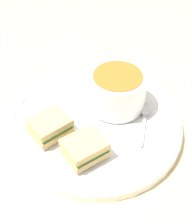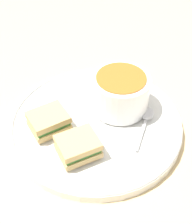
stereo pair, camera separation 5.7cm
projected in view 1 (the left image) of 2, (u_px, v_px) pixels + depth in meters
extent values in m
plane|color=#D1B27F|center=(96.00, 127.00, 0.60)|extent=(2.40, 2.40, 0.00)
cylinder|color=white|center=(96.00, 124.00, 0.60)|extent=(0.32, 0.32, 0.02)
torus|color=white|center=(96.00, 121.00, 0.59)|extent=(0.32, 0.32, 0.01)
cylinder|color=white|center=(116.00, 102.00, 0.62)|extent=(0.06, 0.06, 0.01)
cylinder|color=white|center=(117.00, 90.00, 0.59)|extent=(0.11, 0.11, 0.07)
cylinder|color=orange|center=(118.00, 76.00, 0.57)|extent=(0.09, 0.09, 0.01)
cube|color=silver|center=(143.00, 129.00, 0.57)|extent=(0.06, 0.06, 0.00)
ellipsoid|color=silver|center=(146.00, 109.00, 0.60)|extent=(0.04, 0.04, 0.01)
cube|color=tan|center=(51.00, 130.00, 0.56)|extent=(0.07, 0.06, 0.01)
cube|color=#33702D|center=(50.00, 126.00, 0.55)|extent=(0.07, 0.06, 0.01)
cube|color=tan|center=(49.00, 122.00, 0.55)|extent=(0.07, 0.06, 0.01)
cube|color=tan|center=(85.00, 152.00, 0.52)|extent=(0.07, 0.06, 0.01)
cube|color=#33702D|center=(85.00, 148.00, 0.52)|extent=(0.06, 0.05, 0.01)
cube|color=tan|center=(85.00, 144.00, 0.51)|extent=(0.07, 0.06, 0.01)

